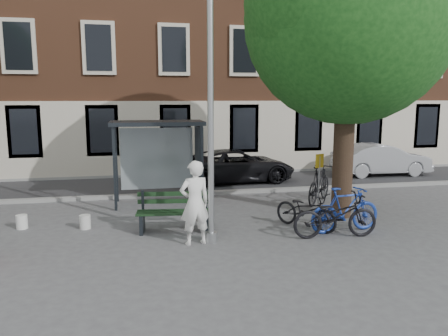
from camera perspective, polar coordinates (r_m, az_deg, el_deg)
name	(u,v)px	position (r m, az deg, el deg)	size (l,w,h in m)	color
ground	(211,242)	(10.35, -1.68, -9.62)	(90.00, 90.00, 0.00)	#4C4C4F
road	(181,184)	(17.07, -5.67, -2.13)	(40.00, 4.00, 0.01)	#28282B
curb_near	(187,194)	(15.11, -4.90, -3.38)	(40.00, 0.25, 0.12)	gray
curb_far	(176,174)	(19.01, -6.28, -0.81)	(40.00, 0.25, 0.12)	gray
building_row	(166,23)	(23.01, -7.55, 18.25)	(30.00, 8.00, 14.00)	brown
lamppost	(211,123)	(9.81, -1.76, 5.96)	(0.28, 0.35, 6.11)	#9EA0A3
tree_right	(352,10)	(12.62, 16.39, 19.23)	(5.76, 5.60, 8.20)	black
bus_shelter	(170,143)	(13.87, -7.08, 3.24)	(2.85, 1.45, 2.62)	#1E2328
painter	(195,203)	(9.96, -3.84, -4.56)	(0.71, 0.47, 1.95)	white
bench	(175,214)	(11.10, -6.48, -5.97)	(1.93, 0.84, 0.96)	#1E2328
bike_a	(335,216)	(10.83, 14.32, -6.06)	(0.72, 2.06, 1.08)	black
bike_b	(345,210)	(11.33, 15.57, -5.25)	(0.54, 1.92, 1.15)	#1C389A
bike_c	(306,210)	(11.43, 10.63, -5.46)	(0.63, 1.82, 0.95)	black
bike_d	(319,184)	(14.22, 12.33, -2.07)	(0.58, 2.05, 1.23)	black
car_dark	(236,166)	(17.46, 1.64, 0.32)	(2.16, 4.68, 1.30)	black
car_silver	(381,159)	(20.12, 19.86, 1.05)	(1.45, 4.16, 1.37)	#AAACB2
bucket_b	(85,222)	(11.83, -17.69, -6.73)	(0.28, 0.28, 0.36)	silver
bucket_c	(22,222)	(12.43, -24.90, -6.40)	(0.28, 0.28, 0.36)	white
notice_sign	(319,172)	(12.84, 12.33, -0.47)	(0.29, 0.14, 1.74)	#9EA0A3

